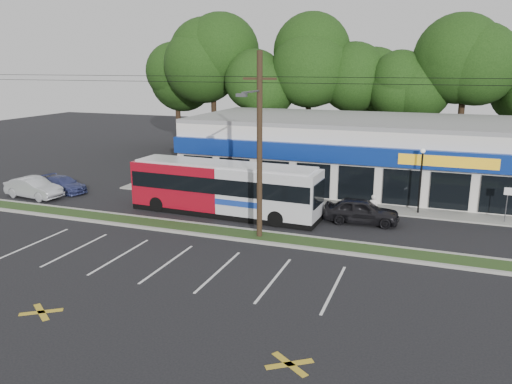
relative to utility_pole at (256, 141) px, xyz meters
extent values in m
plane|color=black|center=(-2.83, -0.93, -5.41)|extent=(120.00, 120.00, 0.00)
cube|color=#2A3E19|center=(-2.83, 0.07, -5.35)|extent=(40.00, 1.60, 0.12)
cube|color=#9E9E93|center=(-2.83, -0.78, -5.34)|extent=(40.00, 0.25, 0.14)
cube|color=#9E9E93|center=(-2.83, 0.92, -5.34)|extent=(40.00, 0.25, 0.14)
cube|color=#9E9E93|center=(2.17, 8.07, -5.36)|extent=(32.00, 2.20, 0.10)
cube|color=silver|center=(2.67, 15.07, -2.91)|extent=(25.00, 12.00, 5.00)
cube|color=navy|center=(2.67, 8.82, -2.01)|extent=(25.00, 0.50, 1.20)
cube|color=black|center=(2.67, 9.01, -4.01)|extent=(24.00, 0.12, 2.40)
cube|color=yellow|center=(9.67, 8.55, -2.01)|extent=(6.00, 0.06, 0.70)
cube|color=gray|center=(2.67, 15.07, -0.26)|extent=(25.00, 12.00, 0.30)
cylinder|color=black|center=(0.17, 0.07, -0.41)|extent=(0.30, 0.30, 10.00)
cube|color=black|center=(0.17, 0.07, 3.19)|extent=(1.80, 0.12, 0.12)
cylinder|color=#59595E|center=(0.17, -1.13, 2.59)|extent=(0.10, 2.40, 0.10)
cube|color=#59595E|center=(0.17, -2.43, 2.49)|extent=(0.50, 0.25, 0.15)
cylinder|color=black|center=(-2.83, 0.07, 3.29)|extent=(50.00, 0.02, 0.02)
cylinder|color=black|center=(-2.83, 0.07, 2.99)|extent=(50.00, 0.02, 0.02)
cylinder|color=black|center=(8.17, 7.87, -3.41)|extent=(0.12, 0.12, 4.00)
sphere|color=silver|center=(8.17, 7.87, -1.31)|extent=(0.30, 0.30, 0.30)
cylinder|color=#59595E|center=(13.17, 7.67, -4.31)|extent=(0.06, 0.06, 2.20)
cube|color=white|center=(13.17, 7.62, -3.41)|extent=(0.45, 0.04, 0.45)
cylinder|color=black|center=(-18.83, 25.07, -2.55)|extent=(0.56, 0.56, 5.72)
sphere|color=black|center=(-18.83, 25.07, 3.04)|extent=(6.76, 6.76, 6.76)
cylinder|color=black|center=(-13.83, 25.07, -2.55)|extent=(0.56, 0.56, 5.72)
sphere|color=black|center=(-13.83, 25.07, 3.04)|extent=(6.76, 6.76, 6.76)
cylinder|color=black|center=(-8.83, 25.07, -2.55)|extent=(0.56, 0.56, 5.72)
sphere|color=black|center=(-8.83, 25.07, 3.04)|extent=(6.76, 6.76, 6.76)
cylinder|color=black|center=(-3.83, 25.07, -2.55)|extent=(0.56, 0.56, 5.72)
sphere|color=black|center=(-3.83, 25.07, 3.04)|extent=(6.76, 6.76, 6.76)
cylinder|color=black|center=(1.17, 25.07, -2.55)|extent=(0.56, 0.56, 5.72)
sphere|color=black|center=(1.17, 25.07, 3.04)|extent=(6.76, 6.76, 6.76)
cylinder|color=black|center=(6.17, 25.07, -2.55)|extent=(0.56, 0.56, 5.72)
sphere|color=black|center=(6.17, 25.07, 3.04)|extent=(6.76, 6.76, 6.76)
cylinder|color=black|center=(11.17, 25.07, -2.55)|extent=(0.56, 0.56, 5.72)
sphere|color=black|center=(11.17, 25.07, 3.04)|extent=(6.76, 6.76, 6.76)
cube|color=maroon|center=(-6.55, 3.70, -3.64)|extent=(6.26, 2.82, 2.82)
cube|color=silver|center=(-0.40, 3.45, -3.64)|extent=(6.26, 2.82, 2.82)
cube|color=black|center=(-3.47, 3.57, -5.21)|extent=(12.41, 3.02, 0.36)
cube|color=black|center=(-3.47, 3.57, -3.31)|extent=(12.17, 3.12, 0.98)
cube|color=black|center=(2.71, 3.32, -3.46)|extent=(0.15, 2.18, 1.44)
cube|color=#193899|center=(-1.99, 2.21, -4.23)|extent=(3.08, 0.16, 0.36)
cube|color=silver|center=(-3.47, 3.57, -2.18)|extent=(11.79, 2.79, 0.18)
cylinder|color=black|center=(-7.83, 2.59, -4.92)|extent=(1.00, 0.33, 0.99)
cylinder|color=black|center=(-7.73, 4.91, -4.92)|extent=(1.00, 0.33, 0.99)
cylinder|color=black|center=(0.42, 2.25, -4.92)|extent=(1.00, 0.33, 0.99)
cylinder|color=black|center=(0.51, 4.57, -4.92)|extent=(1.00, 0.33, 0.99)
imported|color=black|center=(5.02, 4.73, -4.65)|extent=(4.56, 2.05, 1.52)
imported|color=#B6B8BE|center=(-17.98, 2.57, -4.67)|extent=(4.62, 2.01, 1.48)
imported|color=navy|center=(-17.13, 4.64, -4.82)|extent=(4.37, 2.57, 1.19)
imported|color=white|center=(5.60, 5.49, -4.60)|extent=(0.60, 0.40, 1.63)
imported|color=silver|center=(0.11, 5.07, -4.61)|extent=(0.89, 0.75, 1.61)
camera|label=1|loc=(9.04, -24.49, 3.84)|focal=35.00mm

